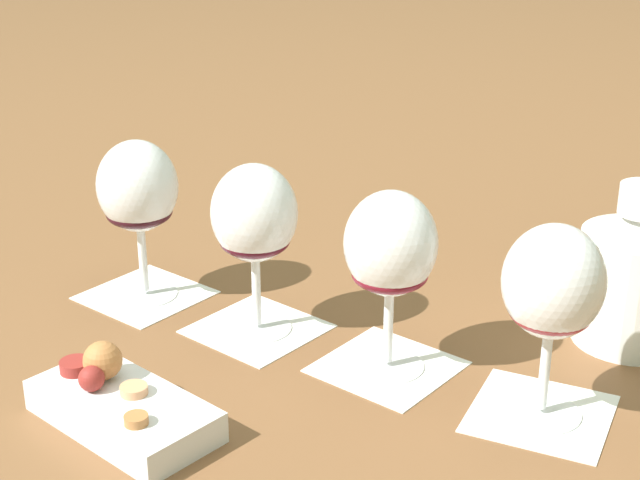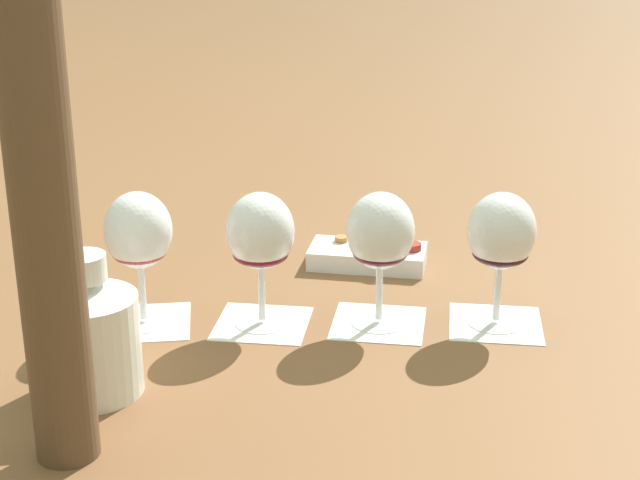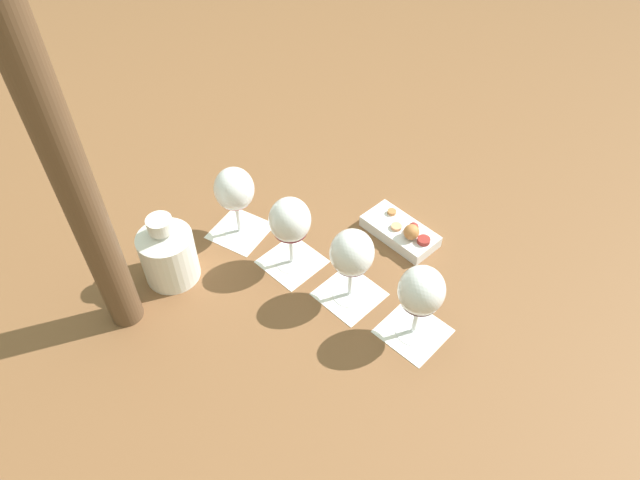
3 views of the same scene
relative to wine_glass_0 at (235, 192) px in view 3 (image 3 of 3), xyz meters
The scene contains 12 objects.
ground_plane 0.26m from the wine_glass_0, 38.46° to the left, with size 8.00×8.00×0.00m, color brown.
tasting_card_0 0.12m from the wine_glass_0, 90.00° to the right, with size 0.17×0.17×0.00m.
tasting_card_1 0.19m from the wine_glass_0, 37.89° to the left, with size 0.16×0.16×0.00m.
tasting_card_2 0.33m from the wine_glass_0, 38.50° to the left, with size 0.16×0.16×0.00m.
tasting_card_3 0.47m from the wine_glass_0, 38.45° to the left, with size 0.16×0.16×0.00m.
wine_glass_0 is the anchor object (origin of this frame).
wine_glass_1 0.15m from the wine_glass_0, 37.89° to the left, with size 0.09×0.09×0.18m.
wine_glass_2 0.30m from the wine_glass_0, 38.50° to the left, with size 0.09×0.09×0.18m.
wine_glass_3 0.46m from the wine_glass_0, 38.45° to the left, with size 0.09×0.09×0.18m.
ceramic_vase 0.19m from the wine_glass_0, 59.55° to the right, with size 0.11×0.11×0.16m.
snack_dish 0.38m from the wine_glass_0, 72.56° to the left, with size 0.19×0.16×0.06m.
umbrella_pole 0.39m from the wine_glass_0, 55.54° to the right, with size 0.06×0.06×0.72m.
Camera 3 is at (0.75, -0.20, 0.93)m, focal length 32.00 mm.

